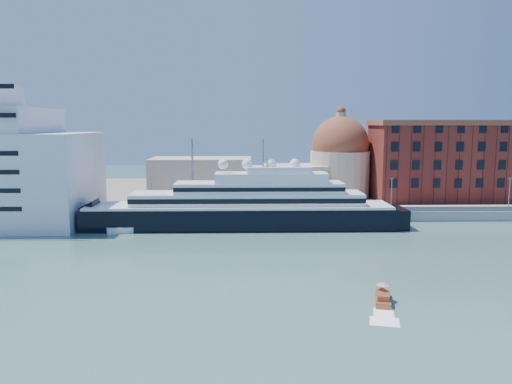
{
  "coord_description": "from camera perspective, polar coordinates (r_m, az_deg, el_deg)",
  "views": [
    {
      "loc": [
        -7.02,
        -92.12,
        24.34
      ],
      "look_at": [
        -4.39,
        18.0,
        9.13
      ],
      "focal_mm": 35.0,
      "sensor_mm": 36.0,
      "label": 1
    }
  ],
  "objects": [
    {
      "name": "water_taxi",
      "position": [
        71.74,
        14.3,
        -11.65
      ],
      "size": [
        3.34,
        6.27,
        2.83
      ],
      "rotation": [
        0.0,
        0.0,
        -0.24
      ],
      "color": "brown",
      "rests_on": "ground"
    },
    {
      "name": "quay",
      "position": [
        128.41,
        1.79,
        -2.5
      ],
      "size": [
        180.0,
        10.0,
        2.5
      ],
      "primitive_type": "cube",
      "color": "gray",
      "rests_on": "ground"
    },
    {
      "name": "quay_fence",
      "position": [
        123.66,
        1.91,
        -2.03
      ],
      "size": [
        180.0,
        0.1,
        1.2
      ],
      "primitive_type": "cube",
      "color": "slate",
      "rests_on": "quay"
    },
    {
      "name": "warehouse",
      "position": [
        156.1,
        20.89,
        3.47
      ],
      "size": [
        43.0,
        19.0,
        23.25
      ],
      "color": "maroon",
      "rests_on": "land"
    },
    {
      "name": "superyacht",
      "position": [
        116.92,
        -3.01,
        -2.07
      ],
      "size": [
        81.4,
        11.29,
        24.33
      ],
      "color": "black",
      "rests_on": "ground"
    },
    {
      "name": "service_barge",
      "position": [
        116.66,
        -13.81,
        -4.05
      ],
      "size": [
        11.92,
        7.25,
        2.54
      ],
      "rotation": [
        0.0,
        0.0,
        0.33
      ],
      "color": "white",
      "rests_on": "ground"
    },
    {
      "name": "ground",
      "position": [
        95.54,
        2.91,
        -6.91
      ],
      "size": [
        400.0,
        400.0,
        0.0
      ],
      "primitive_type": "plane",
      "color": "#355C57",
      "rests_on": "ground"
    },
    {
      "name": "land",
      "position": [
        168.89,
        1.03,
        -0.08
      ],
      "size": [
        260.0,
        72.0,
        2.0
      ],
      "primitive_type": "cube",
      "color": "slate",
      "rests_on": "ground"
    },
    {
      "name": "church",
      "position": [
        151.04,
        3.73,
        2.74
      ],
      "size": [
        66.0,
        18.0,
        25.5
      ],
      "color": "beige",
      "rests_on": "land"
    },
    {
      "name": "lamp_posts",
      "position": [
        125.36,
        -3.94,
        1.2
      ],
      "size": [
        120.8,
        2.4,
        18.0
      ],
      "color": "slate",
      "rests_on": "quay"
    }
  ]
}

